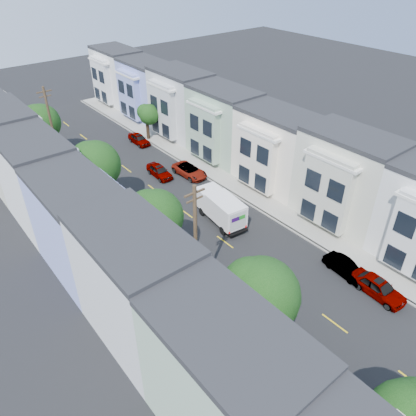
# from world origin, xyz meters

# --- Properties ---
(ground) EXTENTS (160.00, 160.00, 0.00)m
(ground) POSITION_xyz_m (0.00, 0.00, 0.00)
(ground) COLOR black
(ground) RESTS_ON ground
(road_slab) EXTENTS (12.00, 70.00, 0.02)m
(road_slab) POSITION_xyz_m (0.00, 15.00, 0.01)
(road_slab) COLOR black
(road_slab) RESTS_ON ground
(curb_left) EXTENTS (0.30, 70.00, 0.15)m
(curb_left) POSITION_xyz_m (-6.05, 15.00, 0.07)
(curb_left) COLOR gray
(curb_left) RESTS_ON ground
(curb_right) EXTENTS (0.30, 70.00, 0.15)m
(curb_right) POSITION_xyz_m (6.05, 15.00, 0.07)
(curb_right) COLOR gray
(curb_right) RESTS_ON ground
(sidewalk_left) EXTENTS (2.60, 70.00, 0.15)m
(sidewalk_left) POSITION_xyz_m (-7.35, 15.00, 0.07)
(sidewalk_left) COLOR gray
(sidewalk_left) RESTS_ON ground
(sidewalk_right) EXTENTS (2.60, 70.00, 0.15)m
(sidewalk_right) POSITION_xyz_m (7.35, 15.00, 0.07)
(sidewalk_right) COLOR gray
(sidewalk_right) RESTS_ON ground
(centerline) EXTENTS (0.12, 70.00, 0.01)m
(centerline) POSITION_xyz_m (0.00, 15.00, 0.00)
(centerline) COLOR gold
(centerline) RESTS_ON ground
(townhouse_row_left) EXTENTS (5.00, 70.00, 8.50)m
(townhouse_row_left) POSITION_xyz_m (-11.15, 15.00, 0.00)
(townhouse_row_left) COLOR white
(townhouse_row_left) RESTS_ON ground
(townhouse_row_right) EXTENTS (5.00, 70.00, 8.50)m
(townhouse_row_right) POSITION_xyz_m (11.15, 15.00, 0.00)
(townhouse_row_right) COLOR white
(townhouse_row_right) RESTS_ON ground
(tree_b) EXTENTS (4.70, 4.70, 7.80)m
(tree_b) POSITION_xyz_m (-6.30, -4.22, 5.42)
(tree_b) COLOR black
(tree_b) RESTS_ON ground
(tree_c) EXTENTS (4.37, 4.37, 7.09)m
(tree_c) POSITION_xyz_m (-6.30, 7.23, 4.88)
(tree_c) COLOR black
(tree_c) RESTS_ON ground
(tree_d) EXTENTS (4.70, 4.70, 7.50)m
(tree_d) POSITION_xyz_m (-6.30, 17.60, 5.13)
(tree_d) COLOR black
(tree_d) RESTS_ON ground
(tree_e) EXTENTS (4.36, 4.36, 7.13)m
(tree_e) POSITION_xyz_m (-6.30, 31.85, 4.93)
(tree_e) COLOR black
(tree_e) RESTS_ON ground
(tree_far_r) EXTENTS (2.74, 2.74, 4.85)m
(tree_far_r) POSITION_xyz_m (6.89, 29.59, 3.43)
(tree_far_r) COLOR black
(tree_far_r) RESTS_ON ground
(utility_pole_near) EXTENTS (1.60, 0.26, 10.00)m
(utility_pole_near) POSITION_xyz_m (-6.30, 2.00, 5.15)
(utility_pole_near) COLOR #42301E
(utility_pole_near) RESTS_ON ground
(utility_pole_far) EXTENTS (1.60, 0.26, 10.00)m
(utility_pole_far) POSITION_xyz_m (-6.30, 28.00, 5.15)
(utility_pole_far) COLOR #42301E
(utility_pole_far) RESTS_ON ground
(fedex_truck) EXTENTS (2.25, 5.85, 2.81)m
(fedex_truck) POSITION_xyz_m (1.83, 8.81, 1.57)
(fedex_truck) COLOR white
(fedex_truck) RESTS_ON ground
(lead_sedan) EXTENTS (1.75, 4.22, 1.35)m
(lead_sedan) POSITION_xyz_m (2.10, 19.96, 0.67)
(lead_sedan) COLOR black
(lead_sedan) RESTS_ON ground
(parked_left_b) EXTENTS (2.45, 5.00, 1.45)m
(parked_left_b) POSITION_xyz_m (-4.90, -6.64, 0.73)
(parked_left_b) COLOR black
(parked_left_b) RESTS_ON ground
(parked_left_c) EXTENTS (2.72, 5.21, 1.40)m
(parked_left_c) POSITION_xyz_m (-4.90, 1.78, 0.70)
(parked_left_c) COLOR #9E9E9E
(parked_left_c) RESTS_ON ground
(parked_left_d) EXTENTS (1.46, 3.82, 1.26)m
(parked_left_d) POSITION_xyz_m (-4.90, 10.92, 0.63)
(parked_left_d) COLOR #350502
(parked_left_d) RESTS_ON ground
(parked_right_a) EXTENTS (1.99, 4.62, 1.47)m
(parked_right_a) POSITION_xyz_m (4.90, -6.28, 0.74)
(parked_right_a) COLOR #303233
(parked_right_a) RESTS_ON ground
(parked_right_b) EXTENTS (1.63, 3.82, 1.24)m
(parked_right_b) POSITION_xyz_m (4.90, -3.26, 0.62)
(parked_right_b) COLOR #B4B1C4
(parked_right_b) RESTS_ON ground
(parked_right_c) EXTENTS (2.36, 4.72, 1.28)m
(parked_right_c) POSITION_xyz_m (4.90, 17.90, 0.64)
(parked_right_c) COLOR black
(parked_right_c) RESTS_ON ground
(parked_right_d) EXTENTS (1.61, 4.09, 1.32)m
(parked_right_d) POSITION_xyz_m (4.90, 29.18, 0.66)
(parked_right_d) COLOR black
(parked_right_d) RESTS_ON ground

